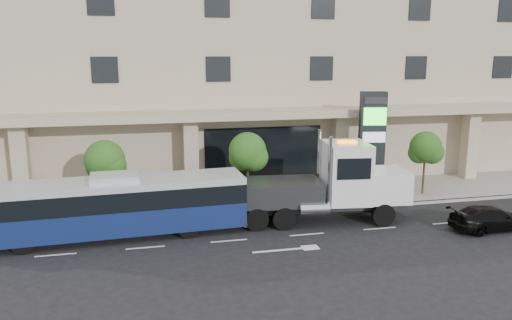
{
  "coord_description": "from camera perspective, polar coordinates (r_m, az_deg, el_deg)",
  "views": [
    {
      "loc": [
        -7.76,
        -24.26,
        8.98
      ],
      "look_at": [
        -1.86,
        2.0,
        3.22
      ],
      "focal_mm": 35.0,
      "sensor_mm": 36.0,
      "label": 1
    }
  ],
  "objects": [
    {
      "name": "city_bus",
      "position": [
        25.68,
        -15.69,
        -5.0
      ],
      "size": [
        12.81,
        3.33,
        3.22
      ],
      "rotation": [
        0.0,
        0.0,
        0.05
      ],
      "color": "black",
      "rests_on": "ground"
    },
    {
      "name": "tree_mid",
      "position": [
        29.01,
        -0.92,
        0.71
      ],
      "size": [
        2.28,
        2.2,
        4.38
      ],
      "color": "#422B19",
      "rests_on": "sidewalk"
    },
    {
      "name": "ground",
      "position": [
        27.0,
        4.82,
        -7.39
      ],
      "size": [
        120.0,
        120.0,
        0.0
      ],
      "primitive_type": "plane",
      "color": "black",
      "rests_on": "ground"
    },
    {
      "name": "tow_truck",
      "position": [
        27.28,
        8.28,
        -2.87
      ],
      "size": [
        10.74,
        3.63,
        4.87
      ],
      "rotation": [
        0.0,
        0.0,
        -0.11
      ],
      "color": "#2D3033",
      "rests_on": "ground"
    },
    {
      "name": "tree_left",
      "position": [
        28.55,
        -16.84,
        -0.31
      ],
      "size": [
        2.27,
        2.2,
        4.22
      ],
      "color": "#422B19",
      "rests_on": "sidewalk"
    },
    {
      "name": "sidewalk",
      "position": [
        31.55,
        2.1,
        -4.32
      ],
      "size": [
        120.0,
        6.0,
        0.15
      ],
      "primitive_type": "cube",
      "color": "gray",
      "rests_on": "ground"
    },
    {
      "name": "signage_pylon",
      "position": [
        32.4,
        13.08,
        1.96
      ],
      "size": [
        1.71,
        0.9,
        6.53
      ],
      "rotation": [
        0.0,
        0.0,
        -0.19
      ],
      "color": "black",
      "rests_on": "sidewalk"
    },
    {
      "name": "black_sedan",
      "position": [
        28.72,
        25.22,
        -6.0
      ],
      "size": [
        4.47,
        2.0,
        1.27
      ],
      "primitive_type": "imported",
      "rotation": [
        0.0,
        0.0,
        1.62
      ],
      "color": "black",
      "rests_on": "ground"
    },
    {
      "name": "tree_right",
      "position": [
        33.31,
        18.84,
        1.15
      ],
      "size": [
        2.1,
        2.0,
        4.04
      ],
      "color": "#422B19",
      "rests_on": "sidewalk"
    },
    {
      "name": "curb",
      "position": [
        28.79,
        3.63,
        -5.96
      ],
      "size": [
        120.0,
        0.3,
        0.15
      ],
      "primitive_type": "cube",
      "color": "gray",
      "rests_on": "ground"
    },
    {
      "name": "convention_center",
      "position": [
        40.44,
        -1.65,
        13.48
      ],
      "size": [
        60.0,
        17.6,
        20.0
      ],
      "color": "tan",
      "rests_on": "ground"
    }
  ]
}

